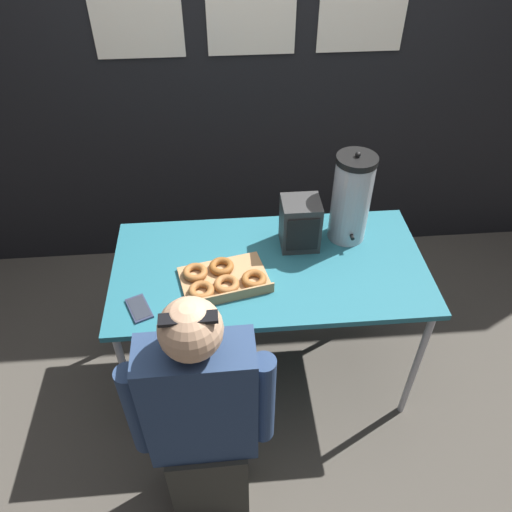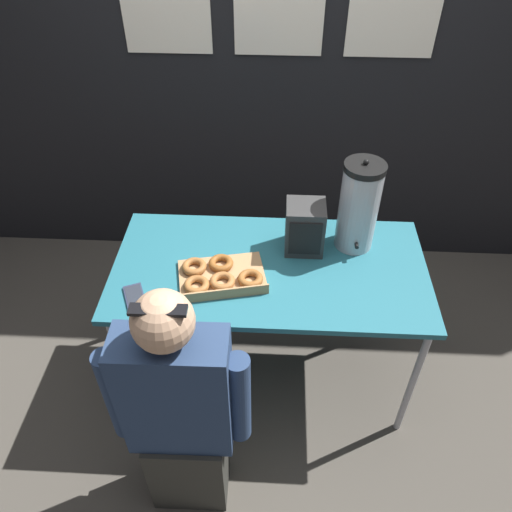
{
  "view_description": "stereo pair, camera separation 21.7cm",
  "coord_description": "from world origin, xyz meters",
  "px_view_note": "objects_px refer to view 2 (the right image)",
  "views": [
    {
      "loc": [
        -0.2,
        -1.62,
        2.28
      ],
      "look_at": [
        -0.06,
        0.0,
        0.82
      ],
      "focal_mm": 35.0,
      "sensor_mm": 36.0,
      "label": 1
    },
    {
      "loc": [
        0.02,
        -1.62,
        2.28
      ],
      "look_at": [
        -0.06,
        0.0,
        0.82
      ],
      "focal_mm": 35.0,
      "sensor_mm": 36.0,
      "label": 2
    }
  ],
  "objects_px": {
    "donut_box": "(219,276)",
    "coffee_urn": "(359,206)",
    "cell_phone": "(135,297)",
    "person_seated": "(181,415)",
    "space_heater": "(305,227)"
  },
  "relations": [
    {
      "from": "coffee_urn",
      "to": "space_heater",
      "type": "bearing_deg",
      "value": -169.93
    },
    {
      "from": "coffee_urn",
      "to": "cell_phone",
      "type": "distance_m",
      "value": 1.04
    },
    {
      "from": "donut_box",
      "to": "space_heater",
      "type": "relative_size",
      "value": 1.74
    },
    {
      "from": "cell_phone",
      "to": "person_seated",
      "type": "height_order",
      "value": "person_seated"
    },
    {
      "from": "donut_box",
      "to": "cell_phone",
      "type": "bearing_deg",
      "value": -172.29
    },
    {
      "from": "donut_box",
      "to": "coffee_urn",
      "type": "relative_size",
      "value": 0.92
    },
    {
      "from": "coffee_urn",
      "to": "cell_phone",
      "type": "xyz_separation_m",
      "value": [
        -0.94,
        -0.4,
        -0.21
      ]
    },
    {
      "from": "coffee_urn",
      "to": "donut_box",
      "type": "bearing_deg",
      "value": -155.44
    },
    {
      "from": "cell_phone",
      "to": "space_heater",
      "type": "xyz_separation_m",
      "value": [
        0.71,
        0.35,
        0.11
      ]
    },
    {
      "from": "donut_box",
      "to": "coffee_urn",
      "type": "bearing_deg",
      "value": 12.3
    },
    {
      "from": "cell_phone",
      "to": "space_heater",
      "type": "relative_size",
      "value": 0.68
    },
    {
      "from": "donut_box",
      "to": "coffee_urn",
      "type": "xyz_separation_m",
      "value": [
        0.6,
        0.27,
        0.19
      ]
    },
    {
      "from": "donut_box",
      "to": "cell_phone",
      "type": "relative_size",
      "value": 2.57
    },
    {
      "from": "cell_phone",
      "to": "person_seated",
      "type": "relative_size",
      "value": 0.13
    },
    {
      "from": "space_heater",
      "to": "person_seated",
      "type": "distance_m",
      "value": 0.95
    }
  ]
}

